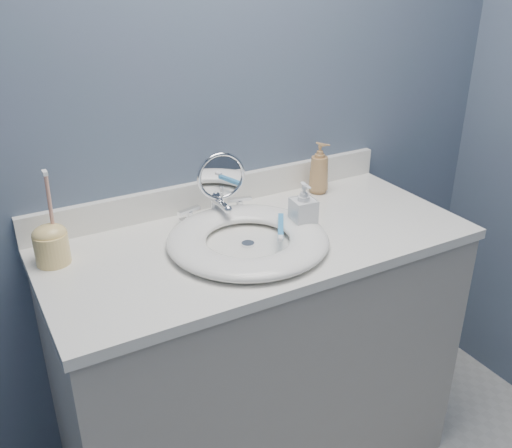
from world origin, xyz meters
TOP-DOWN VIEW (x-y plane):
  - back_wall at (0.00, 1.25)m, footprint 2.20×0.02m
  - vanity_cabinet at (0.00, 0.97)m, footprint 1.20×0.55m
  - countertop at (0.00, 0.97)m, footprint 1.22×0.57m
  - backsplash at (0.00, 1.24)m, footprint 1.22×0.02m
  - basin at (-0.05, 0.94)m, footprint 0.45×0.45m
  - drain at (-0.05, 0.94)m, footprint 0.04×0.04m
  - faucet at (-0.05, 1.14)m, footprint 0.25×0.13m
  - makeup_mirror at (-0.04, 1.12)m, footprint 0.15×0.08m
  - soap_bottle_amber at (0.34, 1.17)m, footprint 0.09×0.09m
  - soap_bottle_clear at (0.13, 0.95)m, footprint 0.07×0.08m
  - toothbrush_holder at (-0.54, 1.11)m, footprint 0.09×0.09m
  - toothbrush_lying at (0.04, 0.92)m, footprint 0.10×0.15m

SIDE VIEW (x-z plane):
  - vanity_cabinet at x=0.00m, z-range 0.00..0.85m
  - countertop at x=0.00m, z-range 0.85..0.88m
  - drain at x=-0.05m, z-range 0.88..0.89m
  - basin at x=-0.05m, z-range 0.88..0.92m
  - faucet at x=-0.05m, z-range 0.87..0.95m
  - toothbrush_lying at x=0.04m, z-range 0.92..0.93m
  - backsplash at x=0.00m, z-range 0.88..0.97m
  - toothbrush_holder at x=-0.54m, z-range 0.81..1.07m
  - soap_bottle_clear at x=0.13m, z-range 0.88..1.03m
  - soap_bottle_amber at x=0.34m, z-range 0.88..1.05m
  - makeup_mirror at x=-0.04m, z-range 0.89..1.11m
  - back_wall at x=0.00m, z-range 0.00..2.40m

